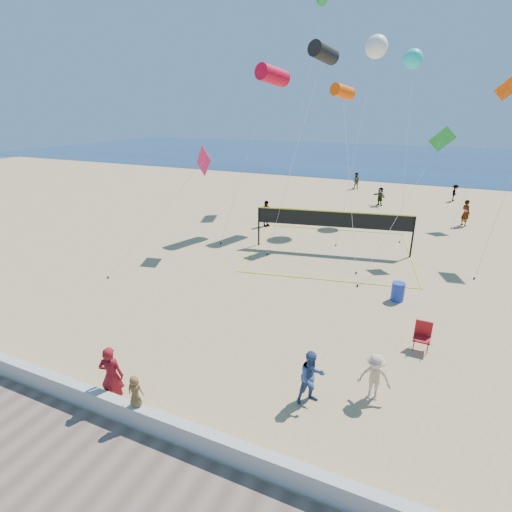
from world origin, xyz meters
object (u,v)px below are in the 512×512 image
at_px(volleyball_net, 333,224).
at_px(trash_barrel, 398,292).
at_px(woman, 112,376).
at_px(camp_chair, 423,334).

bearing_deg(volleyball_net, trash_barrel, -61.26).
relative_size(woman, volleyball_net, 0.18).
bearing_deg(volleyball_net, woman, -109.51).
bearing_deg(woman, volleyball_net, -120.16).
distance_m(trash_barrel, volleyball_net, 6.68).
distance_m(camp_chair, trash_barrel, 3.74).
relative_size(camp_chair, trash_barrel, 1.40).
bearing_deg(woman, trash_barrel, -144.54).
height_order(woman, camp_chair, woman).
xyz_separation_m(woman, trash_barrel, (6.47, 9.97, -0.50)).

